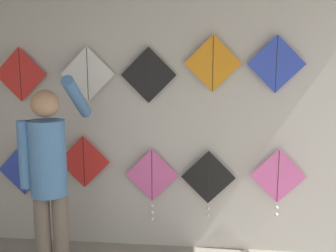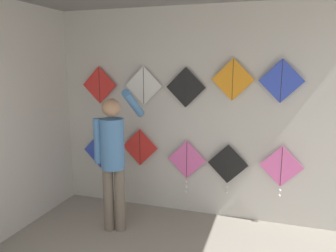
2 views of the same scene
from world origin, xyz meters
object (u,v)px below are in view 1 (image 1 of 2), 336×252
kite_5 (20,74)px  kite_9 (276,64)px  kite_0 (23,170)px  kite_4 (278,179)px  kite_8 (213,63)px  kite_1 (84,162)px  shopkeeper (49,172)px  kite_6 (88,74)px  kite_3 (208,180)px  kite_7 (149,75)px  kite_2 (152,179)px

kite_5 → kite_9: 2.46m
kite_0 → kite_9: kite_9 is taller
kite_4 → kite_8: bearing=179.9°
kite_0 → kite_1: 0.65m
shopkeeper → kite_8: bearing=15.4°
kite_4 → kite_5: size_ratio=1.26×
kite_1 → kite_5: bearing=180.0°
kite_8 → kite_9: kite_8 is taller
kite_5 → kite_8: size_ratio=1.00×
kite_4 → kite_9: bearing=179.4°
kite_0 → kite_8: bearing=0.0°
kite_0 → kite_6: 1.21m
kite_3 → kite_7: kite_7 is taller
shopkeeper → kite_5: bearing=114.2°
kite_6 → kite_1: bearing=180.0°
kite_0 → kite_1: kite_1 is taller
kite_2 → kite_4: 1.22m
kite_8 → kite_6: bearing=180.0°
shopkeeper → kite_3: (1.29, 0.73, -0.26)m
kite_3 → kite_8: 1.13m
kite_2 → kite_9: 1.62m
kite_1 → kite_7: (0.67, 0.00, 0.87)m
kite_2 → kite_4: (1.22, 0.00, 0.04)m
kite_6 → kite_5: bearing=180.0°
kite_2 → kite_3: 0.56m
kite_2 → kite_5: size_ratio=1.39×
kite_2 → kite_8: (0.58, 0.00, 1.14)m
kite_6 → kite_7: size_ratio=1.00×
kite_4 → kite_9: kite_9 is taller
kite_4 → kite_2: bearing=-180.0°
kite_0 → kite_8: size_ratio=1.00×
kite_1 → kite_6: (0.07, 0.00, 0.87)m
kite_4 → kite_5: kite_5 is taller
shopkeeper → kite_9: kite_9 is taller
kite_5 → kite_6: bearing=0.0°
kite_1 → kite_2: size_ratio=0.72×
kite_3 → kite_6: bearing=180.0°
kite_2 → kite_8: kite_8 is taller
kite_3 → kite_8: bearing=1.8°
kite_3 → kite_9: 1.27m
kite_5 → kite_7: kite_5 is taller
kite_0 → kite_5: (0.03, 0.00, 0.97)m
kite_3 → kite_9: size_ratio=1.26×
shopkeeper → kite_3: shopkeeper is taller
kite_8 → kite_1: bearing=180.0°
kite_2 → kite_5: (-1.30, 0.00, 1.03)m
shopkeeper → kite_7: bearing=32.1°
kite_8 → kite_5: bearing=180.0°
kite_0 → kite_3: (1.89, -0.00, -0.05)m
kite_4 → kite_9: size_ratio=1.26×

